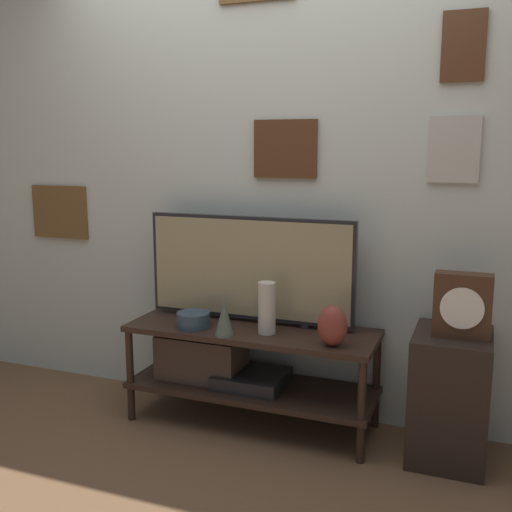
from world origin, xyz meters
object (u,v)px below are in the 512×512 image
object	(u,v)px
vase_slim_bronze	(224,318)
mantel_clock	(462,306)
vase_wide_bowl	(193,320)
vase_tall_ceramic	(267,308)
vase_urn_stoneware	(332,326)
television	(249,268)

from	to	relation	value
vase_slim_bronze	mantel_clock	bearing A→B (deg)	7.16
vase_wide_bowl	vase_tall_ceramic	distance (m)	0.41
vase_wide_bowl	vase_tall_ceramic	xyz separation A→B (m)	(0.40, 0.04, 0.09)
vase_tall_ceramic	mantel_clock	bearing A→B (deg)	1.68
vase_urn_stoneware	vase_slim_bronze	world-z (taller)	vase_urn_stoneware
vase_tall_ceramic	vase_slim_bronze	distance (m)	0.22
vase_urn_stoneware	vase_slim_bronze	xyz separation A→B (m)	(-0.55, -0.04, -0.01)
vase_urn_stoneware	vase_wide_bowl	world-z (taller)	vase_urn_stoneware
vase_tall_ceramic	mantel_clock	distance (m)	0.94
television	mantel_clock	xyz separation A→B (m)	(1.09, -0.13, -0.07)
vase_tall_ceramic	mantel_clock	world-z (taller)	mantel_clock
vase_wide_bowl	vase_slim_bronze	bearing A→B (deg)	-18.49
television	vase_tall_ceramic	world-z (taller)	television
vase_urn_stoneware	vase_wide_bowl	size ratio (longest dim) A/B	1.13
television	mantel_clock	distance (m)	1.10
television	vase_slim_bronze	xyz separation A→B (m)	(-0.03, -0.27, -0.21)
vase_slim_bronze	mantel_clock	xyz separation A→B (m)	(1.12, 0.14, 0.14)
vase_slim_bronze	vase_urn_stoneware	bearing A→B (deg)	3.76
mantel_clock	vase_slim_bronze	bearing A→B (deg)	-172.84
vase_wide_bowl	mantel_clock	distance (m)	1.34
vase_tall_ceramic	vase_slim_bronze	size ratio (longest dim) A/B	1.47
television	vase_wide_bowl	world-z (taller)	television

